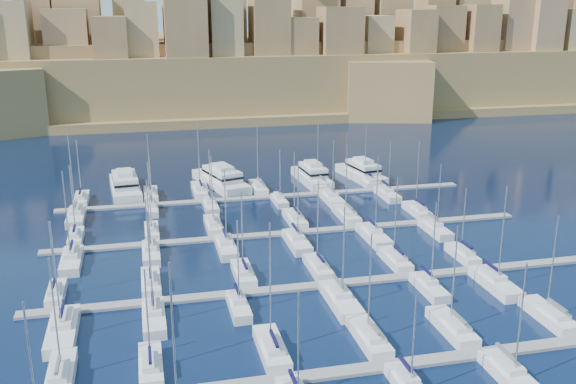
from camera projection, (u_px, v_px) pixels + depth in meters
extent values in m
plane|color=black|center=(308.00, 255.00, 102.42)|extent=(600.00, 600.00, 0.00)
cube|color=slate|center=(387.00, 366.00, 70.62)|extent=(84.00, 2.00, 0.40)
cube|color=slate|center=(329.00, 284.00, 91.16)|extent=(84.00, 2.00, 0.40)
cube|color=slate|center=(293.00, 233.00, 111.71)|extent=(84.00, 2.00, 0.40)
cube|color=slate|center=(268.00, 197.00, 132.25)|extent=(84.00, 2.00, 0.40)
cube|color=silver|center=(61.00, 376.00, 68.09)|extent=(2.71, 9.03, 1.65)
cube|color=silver|center=(59.00, 371.00, 66.91)|extent=(1.90, 4.06, 0.70)
cylinder|color=#9EA0A8|center=(55.00, 314.00, 66.49)|extent=(0.18, 0.18, 12.60)
cube|color=#595B60|center=(58.00, 365.00, 66.19)|extent=(0.35, 3.61, 0.35)
cube|color=silver|center=(151.00, 367.00, 69.85)|extent=(2.53, 8.44, 1.62)
cube|color=silver|center=(150.00, 362.00, 68.74)|extent=(1.77, 3.80, 0.70)
cylinder|color=#9EA0A8|center=(147.00, 315.00, 68.52)|extent=(0.18, 0.18, 10.57)
cube|color=#0D0B33|center=(150.00, 355.00, 68.05)|extent=(0.35, 3.37, 0.35)
cube|color=silver|center=(272.00, 350.00, 73.25)|extent=(2.82, 9.38, 1.67)
cube|color=silver|center=(273.00, 345.00, 72.04)|extent=(1.97, 4.22, 0.70)
cylinder|color=#9EA0A8|center=(270.00, 284.00, 71.41)|extent=(0.18, 0.18, 14.43)
cube|color=#0D0B33|center=(274.00, 338.00, 71.31)|extent=(0.35, 3.75, 0.35)
cube|color=silver|center=(369.00, 338.00, 75.78)|extent=(2.78, 9.28, 1.66)
cube|color=silver|center=(372.00, 333.00, 74.58)|extent=(1.95, 4.18, 0.70)
cylinder|color=#9EA0A8|center=(370.00, 283.00, 74.27)|extent=(0.18, 0.18, 12.09)
cube|color=#595B60|center=(374.00, 327.00, 73.85)|extent=(0.35, 3.71, 0.35)
cube|color=silver|center=(452.00, 328.00, 78.14)|extent=(2.80, 9.32, 1.67)
cube|color=silver|center=(456.00, 323.00, 76.93)|extent=(1.96, 4.19, 0.70)
cylinder|color=#9EA0A8|center=(454.00, 274.00, 76.60)|extent=(0.18, 0.18, 12.26)
cube|color=#595B60|center=(459.00, 317.00, 76.20)|extent=(0.35, 3.73, 0.35)
cube|color=silver|center=(548.00, 317.00, 81.05)|extent=(2.79, 9.31, 1.67)
cube|color=silver|center=(554.00, 311.00, 79.84)|extent=(1.96, 4.19, 0.70)
cylinder|color=#9EA0A8|center=(553.00, 263.00, 79.48)|extent=(0.18, 0.18, 12.49)
cube|color=#595B60|center=(557.00, 305.00, 79.11)|extent=(0.35, 3.72, 0.35)
cylinder|color=#9EA0A8|center=(32.00, 374.00, 54.86)|extent=(0.18, 0.18, 13.52)
cylinder|color=#9EA0A8|center=(174.00, 348.00, 56.32)|extent=(0.18, 0.18, 16.16)
cylinder|color=#9EA0A8|center=(298.00, 349.00, 60.61)|extent=(0.18, 0.18, 11.69)
cube|color=#0D0B33|center=(294.00, 380.00, 63.52)|extent=(0.35, 3.56, 0.35)
cube|color=silver|center=(406.00, 375.00, 66.39)|extent=(1.67, 3.58, 0.70)
cylinder|color=#9EA0A8|center=(413.00, 341.00, 63.99)|extent=(0.18, 0.18, 9.84)
cube|color=#0D0B33|center=(405.00, 364.00, 66.47)|extent=(0.35, 3.18, 0.35)
cube|color=silver|center=(511.00, 378.00, 67.84)|extent=(2.78, 9.25, 1.66)
cube|color=silver|center=(507.00, 363.00, 68.37)|extent=(1.94, 4.16, 0.70)
cylinder|color=#9EA0A8|center=(520.00, 320.00, 65.41)|extent=(0.18, 0.18, 12.45)
cube|color=#595B60|center=(506.00, 352.00, 68.50)|extent=(0.35, 3.70, 0.35)
cube|color=silver|center=(56.00, 294.00, 87.35)|extent=(2.26, 7.53, 1.58)
cube|color=silver|center=(55.00, 289.00, 86.32)|extent=(1.58, 3.39, 0.70)
cylinder|color=#9EA0A8|center=(52.00, 255.00, 86.12)|extent=(0.18, 0.18, 9.58)
cube|color=#0D0B33|center=(54.00, 283.00, 85.67)|extent=(0.35, 3.01, 0.35)
cube|color=silver|center=(151.00, 283.00, 90.69)|extent=(2.63, 8.76, 1.64)
cube|color=silver|center=(151.00, 278.00, 89.54)|extent=(1.84, 3.94, 0.70)
cylinder|color=#9EA0A8|center=(148.00, 239.00, 89.25)|extent=(0.18, 0.18, 11.39)
cube|color=#0D0B33|center=(150.00, 273.00, 88.83)|extent=(0.35, 3.51, 0.35)
cube|color=silver|center=(243.00, 275.00, 93.60)|extent=(2.64, 8.80, 1.64)
cube|color=silver|center=(244.00, 270.00, 92.45)|extent=(1.85, 3.96, 0.70)
cylinder|color=#9EA0A8|center=(242.00, 230.00, 92.11)|extent=(0.18, 0.18, 11.77)
cube|color=#0D0B33|center=(245.00, 264.00, 91.74)|extent=(0.35, 3.52, 0.35)
cube|color=silver|center=(318.00, 268.00, 95.98)|extent=(2.58, 8.61, 1.63)
cube|color=silver|center=(319.00, 263.00, 94.84)|extent=(1.81, 3.88, 0.70)
cylinder|color=#9EA0A8|center=(318.00, 222.00, 94.37)|extent=(0.18, 0.18, 12.55)
cube|color=#0D0B33|center=(320.00, 257.00, 94.14)|extent=(0.35, 3.45, 0.35)
cube|color=silver|center=(395.00, 261.00, 98.73)|extent=(2.62, 8.74, 1.64)
cube|color=silver|center=(397.00, 256.00, 97.58)|extent=(1.83, 3.93, 0.70)
cylinder|color=#9EA0A8|center=(396.00, 217.00, 97.15)|extent=(0.18, 0.18, 12.40)
cube|color=#0D0B33|center=(399.00, 250.00, 96.88)|extent=(0.35, 3.49, 0.35)
cube|color=silver|center=(462.00, 255.00, 100.82)|extent=(2.39, 7.96, 1.60)
cube|color=silver|center=(465.00, 250.00, 99.75)|extent=(1.67, 3.58, 0.70)
cylinder|color=#9EA0A8|center=(464.00, 220.00, 99.54)|extent=(0.18, 0.18, 10.04)
cube|color=#0D0B33|center=(467.00, 245.00, 99.08)|extent=(0.35, 3.18, 0.35)
cube|color=silver|center=(63.00, 332.00, 77.16)|extent=(3.34, 11.13, 1.76)
cube|color=silver|center=(63.00, 319.00, 77.86)|extent=(2.34, 5.01, 0.70)
cylinder|color=#9EA0A8|center=(56.00, 276.00, 74.50)|extent=(0.18, 0.18, 13.38)
cube|color=#0D0B33|center=(62.00, 309.00, 78.08)|extent=(0.35, 4.45, 0.35)
cube|color=silver|center=(154.00, 319.00, 80.36)|extent=(2.81, 9.38, 1.67)
cube|color=silver|center=(153.00, 307.00, 80.90)|extent=(1.97, 4.22, 0.70)
cylinder|color=#9EA0A8|center=(150.00, 265.00, 77.76)|extent=(0.18, 0.18, 13.55)
cube|color=#0D0B33|center=(153.00, 298.00, 81.04)|extent=(0.35, 3.75, 0.35)
cube|color=silver|center=(239.00, 308.00, 83.42)|extent=(2.38, 7.92, 1.60)
cube|color=silver|center=(238.00, 297.00, 83.84)|extent=(1.66, 3.57, 0.70)
cylinder|color=#9EA0A8|center=(238.00, 263.00, 81.21)|extent=(0.18, 0.18, 11.39)
cube|color=#0D0B33|center=(237.00, 289.00, 83.91)|extent=(0.35, 3.17, 0.35)
cube|color=silver|center=(341.00, 301.00, 85.10)|extent=(3.19, 10.62, 1.73)
cube|color=silver|center=(339.00, 290.00, 85.74)|extent=(2.23, 4.78, 0.70)
cylinder|color=#9EA0A8|center=(344.00, 253.00, 82.58)|extent=(0.18, 0.18, 12.54)
cube|color=#595B60|center=(338.00, 281.00, 85.94)|extent=(0.35, 4.25, 0.35)
cube|color=silver|center=(429.00, 289.00, 89.05)|extent=(2.51, 8.37, 1.62)
cube|color=silver|center=(427.00, 278.00, 89.51)|extent=(1.76, 3.76, 0.70)
cylinder|color=#9EA0A8|center=(434.00, 244.00, 86.74)|extent=(0.18, 0.18, 11.95)
cube|color=#0D0B33|center=(426.00, 270.00, 89.60)|extent=(0.35, 3.35, 0.35)
cube|color=silver|center=(495.00, 284.00, 90.29)|extent=(3.06, 10.20, 1.71)
cube|color=silver|center=(492.00, 274.00, 90.91)|extent=(2.14, 4.59, 0.70)
cylinder|color=#9EA0A8|center=(502.00, 234.00, 87.63)|extent=(0.18, 0.18, 13.72)
cube|color=#0D0B33|center=(491.00, 265.00, 91.08)|extent=(0.35, 4.08, 0.35)
cube|color=silver|center=(76.00, 238.00, 108.18)|extent=(2.33, 7.76, 1.59)
cube|color=silver|center=(75.00, 233.00, 107.13)|extent=(1.63, 3.49, 0.70)
cylinder|color=#9EA0A8|center=(72.00, 200.00, 106.64)|extent=(0.18, 0.18, 11.83)
cube|color=#0D0B33|center=(74.00, 228.00, 106.47)|extent=(0.35, 3.10, 0.35)
cube|color=silver|center=(152.00, 232.00, 110.99)|extent=(2.37, 7.88, 1.59)
cube|color=silver|center=(152.00, 227.00, 109.93)|extent=(1.66, 3.55, 0.70)
cylinder|color=#9EA0A8|center=(149.00, 195.00, 109.49)|extent=(0.18, 0.18, 11.60)
cube|color=#595B60|center=(151.00, 222.00, 109.26)|extent=(0.35, 3.15, 0.35)
cube|color=silver|center=(214.00, 226.00, 113.87)|extent=(2.71, 9.03, 1.65)
cube|color=silver|center=(214.00, 222.00, 112.70)|extent=(1.90, 4.06, 0.70)
cylinder|color=#9EA0A8|center=(212.00, 189.00, 112.38)|extent=(0.18, 0.18, 11.89)
cube|color=#595B60|center=(214.00, 217.00, 111.98)|extent=(0.35, 3.61, 0.35)
cube|color=silver|center=(295.00, 220.00, 117.30)|extent=(2.81, 9.38, 1.67)
cube|color=silver|center=(296.00, 215.00, 116.08)|extent=(1.97, 4.22, 0.70)
cylinder|color=#9EA0A8|center=(294.00, 184.00, 115.83)|extent=(0.18, 0.18, 11.80)
cube|color=#0D0B33|center=(297.00, 210.00, 115.35)|extent=(0.35, 3.75, 0.35)
cube|color=silver|center=(346.00, 216.00, 119.57)|extent=(2.88, 9.60, 1.68)
cube|color=silver|center=(348.00, 211.00, 118.33)|extent=(2.02, 4.32, 0.70)
cylinder|color=#9EA0A8|center=(346.00, 178.00, 117.97)|extent=(0.18, 0.18, 12.76)
cube|color=#595B60|center=(349.00, 206.00, 117.59)|extent=(0.35, 3.84, 0.35)
cube|color=silver|center=(417.00, 211.00, 122.16)|extent=(2.59, 8.62, 1.63)
cube|color=silver|center=(419.00, 207.00, 121.02)|extent=(1.81, 3.88, 0.70)
cylinder|color=#9EA0A8|center=(418.00, 174.00, 120.51)|extent=(0.18, 0.18, 12.82)
cube|color=#0D0B33|center=(420.00, 202.00, 120.32)|extent=(0.35, 3.45, 0.35)
cube|color=silver|center=(72.00, 262.00, 98.09)|extent=(2.97, 9.91, 1.70)
cube|color=silver|center=(72.00, 252.00, 98.68)|extent=(2.08, 4.46, 0.70)
cylinder|color=#9EA0A8|center=(66.00, 215.00, 95.45)|extent=(0.18, 0.18, 13.71)
cube|color=#0D0B33|center=(71.00, 245.00, 98.85)|extent=(0.35, 3.97, 0.35)
cube|color=silver|center=(151.00, 254.00, 101.17)|extent=(2.68, 8.93, 1.65)
cube|color=silver|center=(151.00, 245.00, 101.67)|extent=(1.88, 4.02, 0.70)
cylinder|color=#9EA0A8|center=(149.00, 216.00, 98.89)|extent=(0.18, 0.18, 11.52)
cube|color=#595B60|center=(150.00, 238.00, 101.79)|extent=(0.35, 3.57, 0.35)
cube|color=silver|center=(226.00, 248.00, 103.54)|extent=(2.83, 9.43, 1.67)
cube|color=silver|center=(225.00, 240.00, 104.08)|extent=(1.98, 4.24, 0.70)
cylinder|color=#9EA0A8|center=(225.00, 207.00, 101.07)|extent=(0.18, 0.18, 12.62)
cube|color=#0D0B33|center=(225.00, 233.00, 104.22)|extent=(0.35, 3.77, 0.35)
cube|color=silver|center=(297.00, 243.00, 105.91)|extent=(2.96, 9.86, 1.69)
cube|color=silver|center=(296.00, 234.00, 106.49)|extent=(2.07, 4.43, 0.70)
cylinder|color=#9EA0A8|center=(298.00, 201.00, 103.35)|extent=(0.18, 0.18, 13.09)
cube|color=#0D0B33|center=(295.00, 227.00, 106.65)|extent=(0.35, 3.94, 0.35)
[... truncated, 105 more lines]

